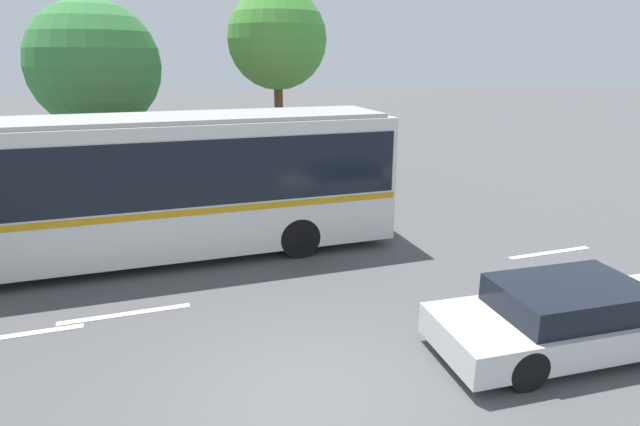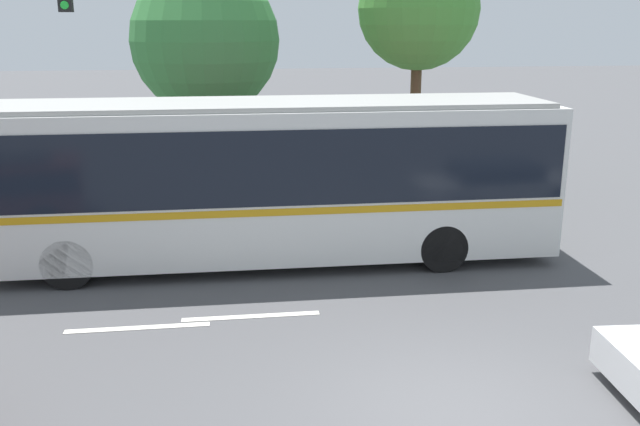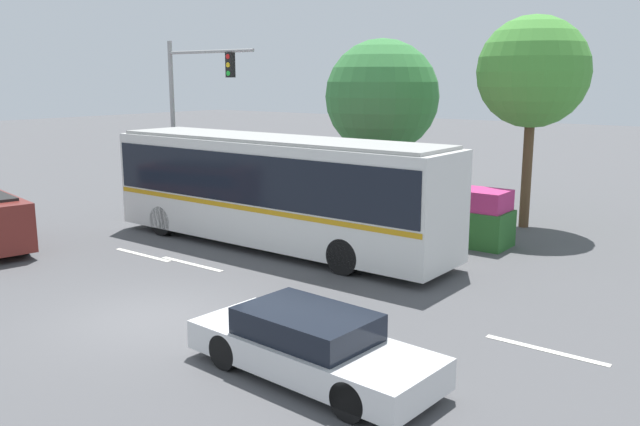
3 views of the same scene
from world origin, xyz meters
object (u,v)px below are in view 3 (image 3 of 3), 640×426
traffic_light_pole (189,102)px  street_tree_centre (533,73)px  street_tree_left (382,97)px  sedan_foreground (311,345)px  city_bus (274,185)px

traffic_light_pole → street_tree_centre: 12.80m
street_tree_left → street_tree_centre: bearing=-8.5°
sedan_foreground → street_tree_left: street_tree_left is taller
city_bus → traffic_light_pole: size_ratio=1.80×
traffic_light_pole → street_tree_left: street_tree_left is taller
sedan_foreground → street_tree_left: 17.47m
traffic_light_pole → street_tree_left: (5.19, 5.82, 0.14)m
sedan_foreground → traffic_light_pole: bearing=148.5°
street_tree_left → street_tree_centre: size_ratio=0.93×
traffic_light_pole → sedan_foreground: bearing=-34.9°
sedan_foreground → street_tree_left: bearing=121.5°
city_bus → street_tree_left: street_tree_left is taller
sedan_foreground → street_tree_left: (-8.02, 15.03, 3.83)m
traffic_light_pole → street_tree_centre: (11.80, 4.84, 1.09)m
city_bus → street_tree_left: size_ratio=1.75×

